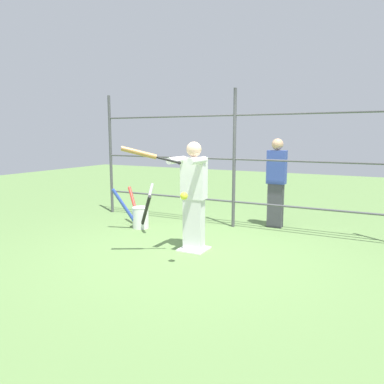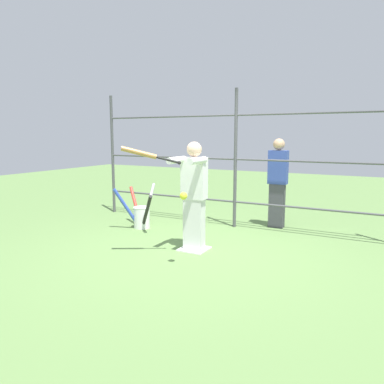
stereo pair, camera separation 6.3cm
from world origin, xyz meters
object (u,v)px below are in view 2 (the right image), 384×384
Objects in this scene: baseball_bat_swinging at (144,154)px; bat_bucket at (141,215)px; bystander_behind_fence at (278,182)px; softball_in_flight at (183,196)px; batter at (194,193)px.

bat_bucket is (1.10, -1.41, -1.21)m from baseball_bat_swinging.
baseball_bat_swinging is 2.92m from bystander_behind_fence.
softball_in_flight is 0.06× the size of bystander_behind_fence.
bat_bucket is 2.58m from bystander_behind_fence.
batter is 1.77m from bat_bucket.
baseball_bat_swinging is 2.15m from bat_bucket.
bystander_behind_fence is at bearing -99.01° from softball_in_flight.
baseball_bat_swinging is at bearing 60.30° from batter.
bystander_behind_fence reaches higher than bat_bucket.
bat_bucket is at bearing -51.95° from baseball_bat_swinging.
bystander_behind_fence is (-0.43, -2.73, -0.10)m from softball_in_flight.
baseball_bat_swinging is at bearing 67.74° from bystander_behind_fence.
bat_bucket is at bearing -40.49° from softball_in_flight.
batter is at bearing -71.01° from softball_in_flight.
baseball_bat_swinging is (0.39, 0.68, 0.58)m from batter.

